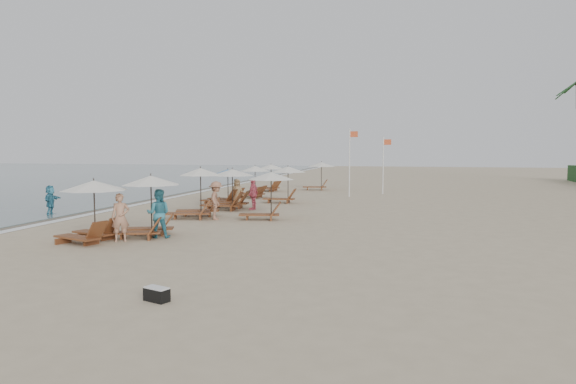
% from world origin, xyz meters
% --- Properties ---
extents(ground, '(160.00, 160.00, 0.00)m').
position_xyz_m(ground, '(0.00, 0.00, 0.00)').
color(ground, tan).
rests_on(ground, ground).
extents(wet_sand_band, '(3.20, 140.00, 0.01)m').
position_xyz_m(wet_sand_band, '(-12.50, 10.00, 0.00)').
color(wet_sand_band, '#6B5E4C').
rests_on(wet_sand_band, ground).
extents(foam_line, '(0.50, 140.00, 0.02)m').
position_xyz_m(foam_line, '(-11.20, 10.00, 0.01)').
color(foam_line, white).
rests_on(foam_line, ground).
extents(lounger_station_0, '(2.56, 2.31, 2.20)m').
position_xyz_m(lounger_station_0, '(-6.49, -2.49, 1.18)').
color(lounger_station_0, brown).
rests_on(lounger_station_0, ground).
extents(lounger_station_1, '(2.48, 2.23, 2.32)m').
position_xyz_m(lounger_station_1, '(-5.06, -1.04, 1.20)').
color(lounger_station_1, brown).
rests_on(lounger_station_1, ground).
extents(lounger_station_2, '(2.65, 2.59, 2.39)m').
position_xyz_m(lounger_station_2, '(-5.49, 4.52, 1.07)').
color(lounger_station_2, brown).
rests_on(lounger_station_2, ground).
extents(lounger_station_3, '(2.82, 2.40, 2.21)m').
position_xyz_m(lounger_station_3, '(-5.16, 8.14, 1.06)').
color(lounger_station_3, brown).
rests_on(lounger_station_3, ground).
extents(lounger_station_4, '(2.65, 2.28, 2.09)m').
position_xyz_m(lounger_station_4, '(-6.28, 10.53, 0.97)').
color(lounger_station_4, brown).
rests_on(lounger_station_4, ground).
extents(lounger_station_5, '(2.36, 2.05, 2.15)m').
position_xyz_m(lounger_station_5, '(-5.86, 14.96, 1.11)').
color(lounger_station_5, brown).
rests_on(lounger_station_5, ground).
extents(lounger_station_6, '(2.47, 2.18, 2.09)m').
position_xyz_m(lounger_station_6, '(-6.25, 20.50, 1.09)').
color(lounger_station_6, brown).
rests_on(lounger_station_6, ground).
extents(inland_station_0, '(2.66, 2.24, 2.22)m').
position_xyz_m(inland_station_0, '(-1.99, 4.69, 1.41)').
color(inland_station_0, brown).
rests_on(inland_station_0, ground).
extents(inland_station_1, '(2.65, 2.24, 2.22)m').
position_xyz_m(inland_station_1, '(-2.98, 12.26, 1.39)').
color(inland_station_1, brown).
rests_on(inland_station_1, ground).
extents(inland_station_2, '(2.66, 2.24, 2.22)m').
position_xyz_m(inland_station_2, '(-2.66, 22.65, 1.41)').
color(inland_station_2, brown).
rests_on(inland_station_2, ground).
extents(beachgoer_near, '(0.75, 0.67, 1.73)m').
position_xyz_m(beachgoer_near, '(-5.51, -2.12, 0.87)').
color(beachgoer_near, tan).
rests_on(beachgoer_near, ground).
extents(beachgoer_mid_a, '(1.04, 0.91, 1.82)m').
position_xyz_m(beachgoer_mid_a, '(-4.54, -1.10, 0.91)').
color(beachgoer_mid_a, teal).
rests_on(beachgoer_mid_a, ground).
extents(beachgoer_mid_b, '(0.95, 1.30, 1.80)m').
position_xyz_m(beachgoer_mid_b, '(-4.26, 4.10, 0.90)').
color(beachgoer_mid_b, '#9C694F').
rests_on(beachgoer_mid_b, ground).
extents(beachgoer_far_a, '(0.54, 1.05, 1.72)m').
position_xyz_m(beachgoer_far_a, '(-3.76, 8.34, 0.86)').
color(beachgoer_far_a, '#CF5265').
rests_on(beachgoer_far_a, ground).
extents(beachgoer_far_b, '(0.90, 0.86, 1.56)m').
position_xyz_m(beachgoer_far_b, '(-5.37, 10.32, 0.78)').
color(beachgoer_far_b, tan).
rests_on(beachgoer_far_b, ground).
extents(waterline_walker, '(0.71, 1.45, 1.50)m').
position_xyz_m(waterline_walker, '(-12.93, 3.76, 0.75)').
color(waterline_walker, teal).
rests_on(waterline_walker, ground).
extents(duffel_bag, '(0.63, 0.46, 0.31)m').
position_xyz_m(duffel_bag, '(-0.75, -8.60, 0.16)').
color(duffel_bag, black).
rests_on(duffel_bag, ground).
extents(flag_pole_near, '(0.59, 0.08, 4.70)m').
position_xyz_m(flag_pole_near, '(0.45, 17.29, 2.60)').
color(flag_pole_near, silver).
rests_on(flag_pole_near, ground).
extents(flag_pole_far, '(0.60, 0.08, 4.19)m').
position_xyz_m(flag_pole_far, '(2.61, 19.92, 2.33)').
color(flag_pole_far, silver).
rests_on(flag_pole_far, ground).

